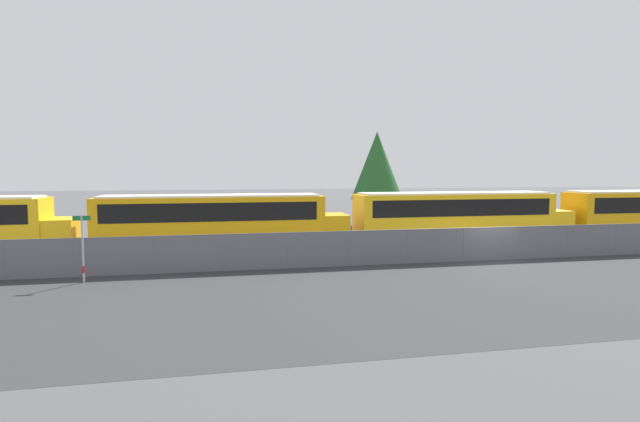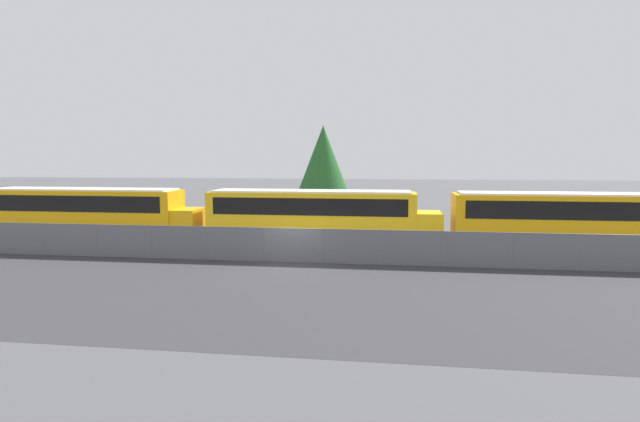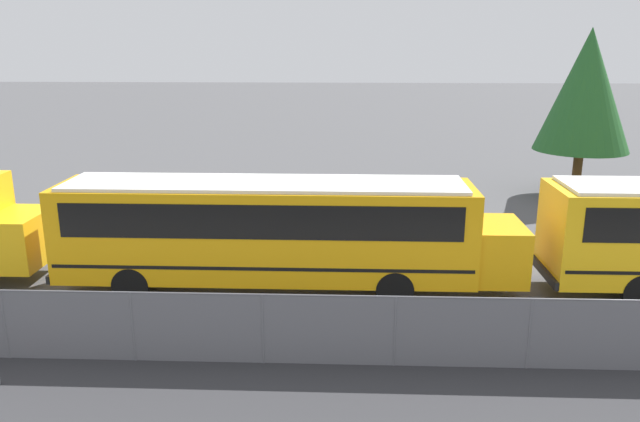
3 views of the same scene
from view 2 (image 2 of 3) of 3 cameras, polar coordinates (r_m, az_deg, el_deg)
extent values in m
plane|color=#4C4C4F|center=(25.58, -3.06, -5.87)|extent=(200.00, 200.00, 0.00)
cube|color=#333335|center=(19.89, -6.40, -9.39)|extent=(147.57, 12.00, 0.01)
cube|color=#9EA0A5|center=(25.41, -3.07, -3.96)|extent=(113.57, 0.03, 1.74)
cube|color=slate|center=(25.40, -3.08, -3.96)|extent=(113.57, 0.01, 1.74)
cylinder|color=slate|center=(25.28, -3.08, -2.02)|extent=(113.57, 0.05, 0.05)
cylinder|color=slate|center=(31.13, -28.93, -2.85)|extent=(0.07, 0.07, 1.74)
cylinder|color=slate|center=(29.40, -24.13, -3.11)|extent=(0.07, 0.07, 1.74)
cylinder|color=slate|center=(27.90, -18.77, -3.37)|extent=(0.07, 0.07, 1.74)
cylinder|color=slate|center=(26.67, -12.85, -3.62)|extent=(0.07, 0.07, 1.74)
cylinder|color=slate|center=(25.75, -6.44, -3.85)|extent=(0.07, 0.07, 1.74)
cylinder|color=slate|center=(25.17, 0.37, -4.05)|extent=(0.07, 0.07, 1.74)
cylinder|color=slate|center=(24.96, 7.39, -4.18)|extent=(0.07, 0.07, 1.74)
cylinder|color=slate|center=(25.12, 14.42, -4.26)|extent=(0.07, 0.07, 1.74)
cylinder|color=slate|center=(25.66, 21.27, -4.27)|extent=(0.07, 0.07, 1.74)
cylinder|color=slate|center=(26.54, 27.75, -4.23)|extent=(0.07, 0.07, 1.74)
cube|color=orange|center=(34.90, -25.25, -0.05)|extent=(12.24, 2.52, 2.74)
cube|color=black|center=(34.84, -25.30, 0.93)|extent=(11.27, 2.56, 0.99)
cube|color=black|center=(34.98, -25.19, -1.31)|extent=(12.00, 2.55, 0.10)
cube|color=orange|center=(31.74, -14.78, -1.23)|extent=(1.47, 2.32, 1.65)
cube|color=silver|center=(34.79, -25.36, 2.28)|extent=(11.63, 2.27, 0.10)
cylinder|color=black|center=(34.15, -18.75, -2.24)|extent=(1.08, 0.28, 1.08)
cylinder|color=black|center=(32.15, -20.57, -2.81)|extent=(1.08, 0.28, 1.08)
cylinder|color=black|center=(38.15, -29.00, -1.83)|extent=(1.08, 0.28, 1.08)
cylinder|color=black|center=(36.38, -31.15, -2.30)|extent=(1.08, 0.28, 1.08)
cube|color=yellow|center=(29.67, -0.99, -0.46)|extent=(12.24, 2.52, 2.74)
cube|color=black|center=(29.61, -0.99, 0.71)|extent=(11.27, 2.56, 0.99)
cube|color=black|center=(29.77, -0.99, -1.93)|extent=(12.00, 2.55, 0.10)
cube|color=yellow|center=(29.47, 12.31, -1.72)|extent=(1.47, 2.32, 1.65)
cube|color=black|center=(31.38, -12.20, -2.49)|extent=(0.12, 2.52, 0.24)
cube|color=silver|center=(29.54, -0.99, 2.29)|extent=(11.63, 2.27, 0.10)
cylinder|color=black|center=(30.64, 6.39, -2.87)|extent=(1.08, 0.28, 1.08)
cylinder|color=black|center=(28.39, 6.26, -3.59)|extent=(1.08, 0.28, 1.08)
cylinder|color=black|center=(31.75, -7.45, -2.57)|extent=(1.08, 0.28, 1.08)
cylinder|color=black|center=(29.59, -8.62, -3.23)|extent=(1.08, 0.28, 1.08)
cube|color=orange|center=(30.70, 26.37, -0.87)|extent=(12.24, 2.52, 2.74)
cube|color=black|center=(30.64, 26.42, 0.25)|extent=(11.27, 2.56, 0.99)
cube|color=black|center=(30.80, 26.30, -2.29)|extent=(12.00, 2.55, 0.10)
cube|color=black|center=(29.50, 14.79, -3.09)|extent=(0.12, 2.52, 0.24)
cube|color=silver|center=(30.58, 26.49, 1.77)|extent=(11.63, 2.27, 0.10)
cylinder|color=black|center=(33.31, 31.85, -3.04)|extent=(1.08, 0.28, 1.08)
cylinder|color=black|center=(31.01, 18.90, -3.06)|extent=(1.08, 0.28, 1.08)
cylinder|color=black|center=(28.81, 19.76, -3.77)|extent=(1.08, 0.28, 1.08)
cylinder|color=#51381E|center=(41.95, 0.36, 0.41)|extent=(0.44, 0.44, 2.28)
cone|color=#235B28|center=(41.75, 0.36, 5.86)|extent=(4.38, 4.38, 5.69)
camera|label=1|loc=(18.89, -78.80, -0.57)|focal=28.00mm
camera|label=3|loc=(20.33, -48.56, 9.93)|focal=35.00mm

